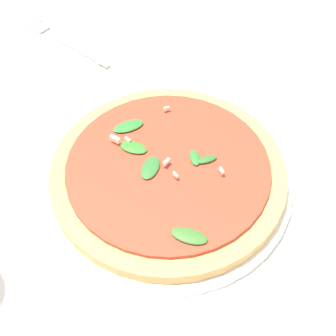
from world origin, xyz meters
The scene contains 4 objects.
ground_plane centered at (0.00, 0.00, 0.00)m, with size 6.00×6.00×0.00m, color silver.
pizza_arugula_main centered at (0.03, -0.04, 0.02)m, with size 0.33×0.33×0.05m.
napkin centered at (0.37, -0.13, 0.00)m, with size 0.16×0.11×0.01m.
fork centered at (0.38, -0.13, 0.01)m, with size 0.22×0.03×0.00m.
Camera 1 is at (-0.24, 0.24, 0.50)m, focal length 50.00 mm.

